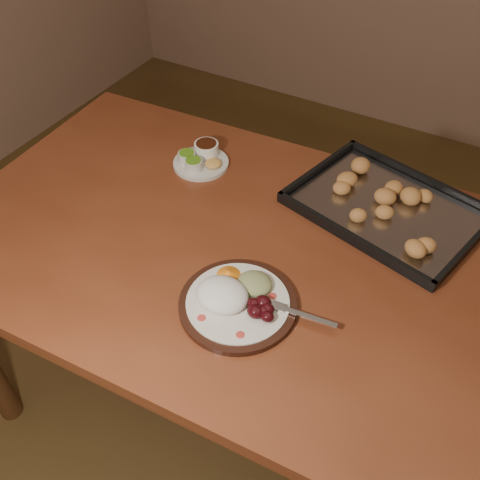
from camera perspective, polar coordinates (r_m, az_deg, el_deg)
The scene contains 5 objects.
ground at distance 1.83m, azimuth 5.70°, elevation -21.33°, with size 4.00×4.00×0.00m, color brown.
dining_table at distance 1.36m, azimuth 0.61°, elevation -3.43°, with size 1.54×0.97×0.75m.
dinner_plate at distance 1.15m, azimuth -0.40°, elevation -6.34°, with size 0.34×0.26×0.06m.
condiment_saucer at distance 1.53m, azimuth -4.20°, elevation 8.67°, with size 0.16×0.16×0.05m.
baking_tray at distance 1.42m, azimuth 15.36°, elevation 3.52°, with size 0.52×0.44×0.05m.
Camera 1 is at (0.22, -0.73, 1.66)m, focal length 40.00 mm.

